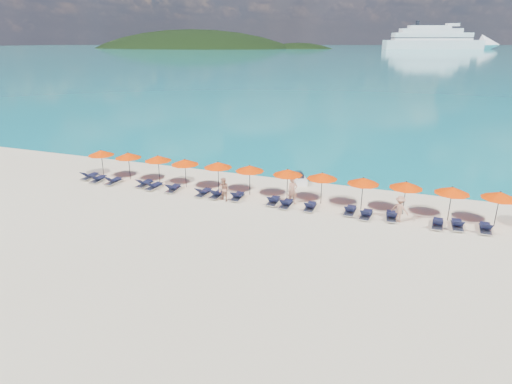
% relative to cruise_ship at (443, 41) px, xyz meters
% --- Properties ---
extents(ground, '(1400.00, 1400.00, 0.00)m').
position_rel_cruise_ship_xyz_m(ground, '(-28.65, -588.60, -10.37)').
color(ground, beige).
extents(sea, '(1600.00, 1300.00, 0.01)m').
position_rel_cruise_ship_xyz_m(sea, '(-28.65, 71.40, -10.36)').
color(sea, '#1FA9B2').
rests_on(sea, ground).
extents(headland_main, '(374.00, 242.00, 126.50)m').
position_rel_cruise_ship_xyz_m(headland_main, '(-328.65, -48.60, -48.37)').
color(headland_main, black).
rests_on(headland_main, ground).
extents(headland_small, '(162.00, 126.00, 85.50)m').
position_rel_cruise_ship_xyz_m(headland_small, '(-178.65, -28.60, -45.37)').
color(headland_small, black).
rests_on(headland_small, ground).
extents(cruise_ship, '(142.57, 68.69, 39.83)m').
position_rel_cruise_ship_xyz_m(cruise_ship, '(0.00, 0.00, 0.00)').
color(cruise_ship, white).
rests_on(cruise_ship, ground).
extents(jetski, '(1.73, 2.36, 0.79)m').
position_rel_cruise_ship_xyz_m(jetski, '(-27.39, -579.12, -10.04)').
color(jetski, white).
rests_on(jetski, ground).
extents(beachgoer_a, '(0.81, 0.74, 1.86)m').
position_rel_cruise_ship_xyz_m(beachgoer_a, '(-26.65, -583.76, -9.44)').
color(beachgoer_a, tan).
rests_on(beachgoer_a, ground).
extents(beachgoer_b, '(0.93, 0.69, 1.70)m').
position_rel_cruise_ship_xyz_m(beachgoer_b, '(-31.26, -585.03, -9.51)').
color(beachgoer_b, tan).
rests_on(beachgoer_b, ground).
extents(beachgoer_c, '(1.20, 0.85, 1.69)m').
position_rel_cruise_ship_xyz_m(beachgoer_c, '(-19.55, -584.44, -9.52)').
color(beachgoer_c, tan).
rests_on(beachgoer_c, ground).
extents(umbrella_0, '(2.10, 2.10, 2.28)m').
position_rel_cruise_ship_xyz_m(umbrella_0, '(-43.10, -583.24, -8.35)').
color(umbrella_0, black).
rests_on(umbrella_0, ground).
extents(umbrella_1, '(2.10, 2.10, 2.28)m').
position_rel_cruise_ship_xyz_m(umbrella_1, '(-40.51, -583.16, -8.35)').
color(umbrella_1, black).
rests_on(umbrella_1, ground).
extents(umbrella_2, '(2.10, 2.10, 2.28)m').
position_rel_cruise_ship_xyz_m(umbrella_2, '(-37.77, -583.08, -8.35)').
color(umbrella_2, black).
rests_on(umbrella_2, ground).
extents(umbrella_3, '(2.10, 2.10, 2.28)m').
position_rel_cruise_ship_xyz_m(umbrella_3, '(-35.28, -583.28, -8.35)').
color(umbrella_3, black).
rests_on(umbrella_3, ground).
extents(umbrella_4, '(2.10, 2.10, 2.28)m').
position_rel_cruise_ship_xyz_m(umbrella_4, '(-32.59, -583.12, -8.35)').
color(umbrella_4, black).
rests_on(umbrella_4, ground).
extents(umbrella_5, '(2.10, 2.10, 2.28)m').
position_rel_cruise_ship_xyz_m(umbrella_5, '(-30.06, -583.13, -8.35)').
color(umbrella_5, black).
rests_on(umbrella_5, ground).
extents(umbrella_6, '(2.10, 2.10, 2.28)m').
position_rel_cruise_ship_xyz_m(umbrella_6, '(-27.23, -583.09, -8.35)').
color(umbrella_6, black).
rests_on(umbrella_6, ground).
extents(umbrella_7, '(2.10, 2.10, 2.28)m').
position_rel_cruise_ship_xyz_m(umbrella_7, '(-24.78, -583.10, -8.35)').
color(umbrella_7, black).
rests_on(umbrella_7, ground).
extents(umbrella_8, '(2.10, 2.10, 2.28)m').
position_rel_cruise_ship_xyz_m(umbrella_8, '(-22.03, -583.21, -8.35)').
color(umbrella_8, black).
rests_on(umbrella_8, ground).
extents(umbrella_9, '(2.10, 2.10, 2.28)m').
position_rel_cruise_ship_xyz_m(umbrella_9, '(-19.36, -583.12, -8.35)').
color(umbrella_9, black).
rests_on(umbrella_9, ground).
extents(umbrella_10, '(2.10, 2.10, 2.28)m').
position_rel_cruise_ship_xyz_m(umbrella_10, '(-16.67, -583.19, -8.35)').
color(umbrella_10, black).
rests_on(umbrella_10, ground).
extents(umbrella_11, '(2.10, 2.10, 2.28)m').
position_rel_cruise_ship_xyz_m(umbrella_11, '(-14.06, -583.17, -8.35)').
color(umbrella_11, black).
rests_on(umbrella_11, ground).
extents(lounger_0, '(0.65, 1.71, 0.66)m').
position_rel_cruise_ship_xyz_m(lounger_0, '(-43.70, -584.21, -10.13)').
color(lounger_0, silver).
rests_on(lounger_0, ground).
extents(lounger_1, '(0.79, 1.76, 0.66)m').
position_rel_cruise_ship_xyz_m(lounger_1, '(-42.57, -584.57, -10.13)').
color(lounger_1, silver).
rests_on(lounger_1, ground).
extents(lounger_2, '(0.63, 1.70, 0.66)m').
position_rel_cruise_ship_xyz_m(lounger_2, '(-41.06, -584.59, -10.13)').
color(lounger_2, silver).
rests_on(lounger_2, ground).
extents(lounger_3, '(0.68, 1.72, 0.66)m').
position_rel_cruise_ship_xyz_m(lounger_3, '(-38.41, -584.23, -10.13)').
color(lounger_3, silver).
rests_on(lounger_3, ground).
extents(lounger_4, '(0.76, 1.74, 0.66)m').
position_rel_cruise_ship_xyz_m(lounger_4, '(-37.38, -584.51, -10.13)').
color(lounger_4, silver).
rests_on(lounger_4, ground).
extents(lounger_5, '(0.76, 1.75, 0.66)m').
position_rel_cruise_ship_xyz_m(lounger_5, '(-35.72, -584.48, -10.13)').
color(lounger_5, silver).
rests_on(lounger_5, ground).
extents(lounger_6, '(0.72, 1.73, 0.66)m').
position_rel_cruise_ship_xyz_m(lounger_6, '(-33.17, -584.48, -10.13)').
color(lounger_6, silver).
rests_on(lounger_6, ground).
extents(lounger_7, '(0.66, 1.71, 0.66)m').
position_rel_cruise_ship_xyz_m(lounger_7, '(-32.07, -584.47, -10.13)').
color(lounger_7, silver).
rests_on(lounger_7, ground).
extents(lounger_8, '(0.73, 1.74, 0.66)m').
position_rel_cruise_ship_xyz_m(lounger_8, '(-30.53, -584.36, -10.13)').
color(lounger_8, silver).
rests_on(lounger_8, ground).
extents(lounger_9, '(0.69, 1.73, 0.66)m').
position_rel_cruise_ship_xyz_m(lounger_9, '(-27.84, -584.32, -10.13)').
color(lounger_9, silver).
rests_on(lounger_9, ground).
extents(lounger_10, '(0.64, 1.71, 0.66)m').
position_rel_cruise_ship_xyz_m(lounger_10, '(-26.85, -584.54, -10.13)').
color(lounger_10, silver).
rests_on(lounger_10, ground).
extents(lounger_11, '(0.66, 1.72, 0.66)m').
position_rel_cruise_ship_xyz_m(lounger_11, '(-25.20, -584.47, -10.13)').
color(lounger_11, silver).
rests_on(lounger_11, ground).
extents(lounger_12, '(0.65, 1.71, 0.66)m').
position_rel_cruise_ship_xyz_m(lounger_12, '(-22.59, -584.23, -10.13)').
color(lounger_12, silver).
rests_on(lounger_12, ground).
extents(lounger_13, '(0.74, 1.74, 0.66)m').
position_rel_cruise_ship_xyz_m(lounger_13, '(-21.53, -584.55, -10.13)').
color(lounger_13, silver).
rests_on(lounger_13, ground).
extents(lounger_14, '(0.79, 1.75, 0.66)m').
position_rel_cruise_ship_xyz_m(lounger_14, '(-19.99, -584.27, -10.13)').
color(lounger_14, silver).
rests_on(lounger_14, ground).
extents(lounger_15, '(0.72, 1.73, 0.66)m').
position_rel_cruise_ship_xyz_m(lounger_15, '(-17.29, -584.50, -10.13)').
color(lounger_15, silver).
rests_on(lounger_15, ground).
extents(lounger_16, '(0.67, 1.72, 0.66)m').
position_rel_cruise_ship_xyz_m(lounger_16, '(-16.19, -584.26, -10.13)').
color(lounger_16, silver).
rests_on(lounger_16, ground).
extents(lounger_17, '(0.68, 1.72, 0.66)m').
position_rel_cruise_ship_xyz_m(lounger_17, '(-14.66, -584.19, -10.13)').
color(lounger_17, silver).
rests_on(lounger_17, ground).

